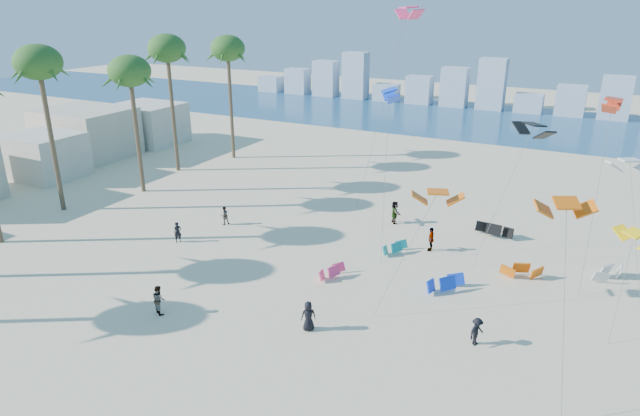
% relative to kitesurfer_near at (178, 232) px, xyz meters
% --- Properties ---
extents(ground, '(220.00, 220.00, 0.00)m').
position_rel_kitesurfer_near_xyz_m(ground, '(8.71, -15.20, -0.80)').
color(ground, beige).
rests_on(ground, ground).
extents(ocean, '(220.00, 220.00, 0.00)m').
position_rel_kitesurfer_near_xyz_m(ocean, '(8.71, 56.80, -0.79)').
color(ocean, navy).
rests_on(ocean, ground).
extents(kitesurfer_near, '(0.63, 0.70, 1.60)m').
position_rel_kitesurfer_near_xyz_m(kitesurfer_near, '(0.00, 0.00, 0.00)').
color(kitesurfer_near, black).
rests_on(kitesurfer_near, ground).
extents(kitesurfer_mid, '(1.06, 0.98, 1.76)m').
position_rel_kitesurfer_near_xyz_m(kitesurfer_mid, '(5.86, -8.43, 0.08)').
color(kitesurfer_mid, gray).
rests_on(kitesurfer_mid, ground).
extents(kitesurfers_far, '(35.77, 18.50, 1.89)m').
position_rel_kitesurfer_near_xyz_m(kitesurfers_far, '(16.12, 4.11, 0.08)').
color(kitesurfers_far, black).
rests_on(kitesurfers_far, ground).
extents(grounded_kites, '(17.97, 13.78, 0.95)m').
position_rel_kitesurfer_near_xyz_m(grounded_kites, '(21.35, 6.14, -0.36)').
color(grounded_kites, '#FF3877').
rests_on(grounded_kites, ground).
extents(flying_kites, '(26.62, 26.11, 18.50)m').
position_rel_kitesurfer_near_xyz_m(flying_kites, '(22.79, 8.86, 10.71)').
color(flying_kites, '#E25E0B').
rests_on(flying_kites, ground).
extents(palm_row, '(7.03, 44.80, 14.18)m').
position_rel_kitesurfer_near_xyz_m(palm_row, '(-12.04, 0.97, 10.79)').
color(palm_row, brown).
rests_on(palm_row, ground).
extents(beachfront_buildings, '(11.50, 43.00, 6.00)m').
position_rel_kitesurfer_near_xyz_m(beachfront_buildings, '(-24.99, 5.61, 1.87)').
color(beachfront_buildings, beige).
rests_on(beachfront_buildings, ground).
extents(distant_skyline, '(85.00, 3.00, 8.40)m').
position_rel_kitesurfer_near_xyz_m(distant_skyline, '(7.52, 66.80, 2.29)').
color(distant_skyline, '#9EADBF').
rests_on(distant_skyline, ground).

